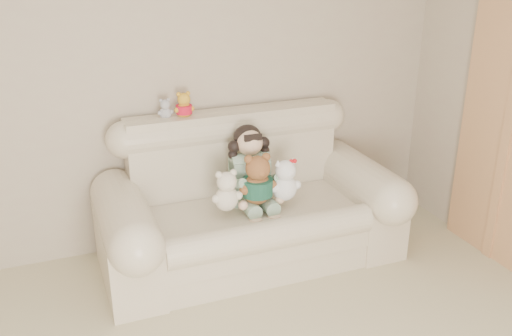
% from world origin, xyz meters
% --- Properties ---
extents(wall_back, '(4.50, 0.00, 4.50)m').
position_xyz_m(wall_back, '(0.00, 2.50, 1.30)').
color(wall_back, '#B9AD93').
rests_on(wall_back, ground).
extents(sofa, '(2.10, 0.95, 1.03)m').
position_xyz_m(sofa, '(0.55, 2.00, 0.52)').
color(sofa, '#BFB99A').
rests_on(sofa, floor).
extents(seated_child, '(0.36, 0.44, 0.58)m').
position_xyz_m(seated_child, '(0.57, 2.08, 0.71)').
color(seated_child, '#317344').
rests_on(seated_child, sofa).
extents(brown_teddy, '(0.27, 0.21, 0.42)m').
position_xyz_m(brown_teddy, '(0.55, 1.87, 0.71)').
color(brown_teddy, brown).
rests_on(brown_teddy, sofa).
extents(white_cat, '(0.24, 0.19, 0.36)m').
position_xyz_m(white_cat, '(0.74, 1.86, 0.68)').
color(white_cat, white).
rests_on(white_cat, sofa).
extents(cream_teddy, '(0.24, 0.20, 0.33)m').
position_xyz_m(cream_teddy, '(0.32, 1.85, 0.67)').
color(cream_teddy, white).
rests_on(cream_teddy, sofa).
extents(yellow_mini_bear, '(0.16, 0.13, 0.22)m').
position_xyz_m(yellow_mini_bear, '(0.19, 2.36, 1.12)').
color(yellow_mini_bear, gold).
rests_on(yellow_mini_bear, sofa).
extents(grey_mini_plush, '(0.14, 0.12, 0.18)m').
position_xyz_m(grey_mini_plush, '(0.06, 2.37, 1.10)').
color(grey_mini_plush, '#BABBC2').
rests_on(grey_mini_plush, sofa).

